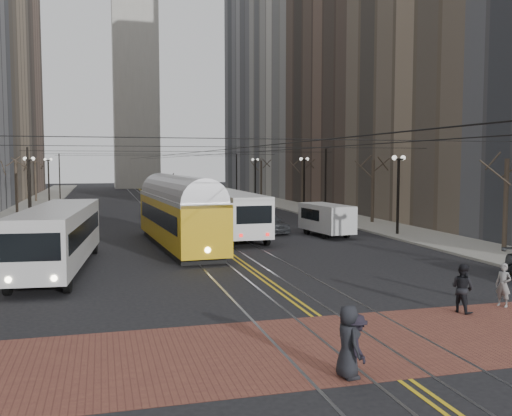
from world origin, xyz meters
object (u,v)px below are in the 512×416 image
rear_bus (231,215)px  pedestrian_c (462,288)px  cargo_van (326,220)px  pedestrian_a (348,342)px  clock_tower (134,12)px  pedestrian_b (503,285)px  sedan_silver (237,212)px  transit_bus (59,239)px  sedan_grey (267,222)px  pedestrian_d (356,345)px  streetcar (179,220)px

rear_bus → pedestrian_c: size_ratio=7.00×
cargo_van → pedestrian_a: (-9.86, -25.60, -0.23)m
clock_tower → pedestrian_b: bearing=-86.0°
clock_tower → sedan_silver: clock_tower is taller
rear_bus → pedestrian_c: (3.45, -22.55, -0.71)m
transit_bus → sedan_grey: (14.20, 11.69, -0.77)m
pedestrian_b → pedestrian_d: 9.73m
transit_bus → cargo_van: size_ratio=2.41×
cargo_van → pedestrian_b: 20.64m
clock_tower → sedan_grey: clock_tower is taller
streetcar → pedestrian_a: bearing=-91.0°
sedan_silver → pedestrian_b: size_ratio=2.78×
pedestrian_c → streetcar: bearing=2.1°
clock_tower → transit_bus: bearing=-95.8°
streetcar → rear_bus: (4.30, 4.04, -0.15)m
clock_tower → rear_bus: (1.80, -81.27, -34.36)m
clock_tower → pedestrian_c: size_ratio=37.58×
cargo_van → pedestrian_c: cargo_van is taller
cargo_van → sedan_grey: size_ratio=1.10×
cargo_van → sedan_grey: 4.67m
transit_bus → rear_bus: (11.09, 10.41, 0.02)m
transit_bus → sedan_silver: (14.22, 21.60, -0.84)m
sedan_grey → pedestrian_b: 23.62m
clock_tower → cargo_van: clock_tower is taller
streetcar → rear_bus: 5.90m
transit_bus → rear_bus: 15.21m
cargo_van → pedestrian_b: (-1.31, -20.60, -0.34)m
pedestrian_c → cargo_van: bearing=-29.6°
sedan_silver → pedestrian_a: size_ratio=2.45×
transit_bus → cargo_van: bearing=31.7°
clock_tower → pedestrian_c: bearing=-87.1°
streetcar → pedestrian_a: streetcar is taller
pedestrian_a → pedestrian_d: pedestrian_a is taller
pedestrian_c → pedestrian_d: pedestrian_c is taller
transit_bus → pedestrian_c: bearing=-34.4°
streetcar → sedan_silver: 16.97m
cargo_van → pedestrian_d: 27.36m
streetcar → pedestrian_b: 20.65m
pedestrian_c → pedestrian_d: size_ratio=1.09×
clock_tower → sedan_silver: (4.93, -70.09, -35.22)m
cargo_van → pedestrian_b: cargo_van is taller
streetcar → clock_tower: bearing=84.4°
transit_bus → streetcar: size_ratio=0.85×
pedestrian_b → pedestrian_c: (-1.99, -0.33, 0.07)m
clock_tower → sedan_grey: size_ratio=13.77×
sedan_silver → pedestrian_c: bearing=-79.7°
rear_bus → sedan_silver: (3.13, 11.19, -0.86)m
sedan_grey → pedestrian_b: (2.33, -23.50, 0.01)m
clock_tower → cargo_van: bearing=-84.1°
pedestrian_c → pedestrian_d: (-6.35, -4.67, -0.07)m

